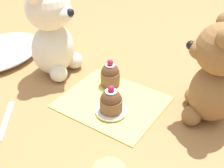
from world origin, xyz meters
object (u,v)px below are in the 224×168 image
Objects in this scene: cupcake_near_tan_bear at (111,101)px; teddy_bear_tan at (215,73)px; cupcake_near_cream_bear at (110,75)px; teaspoon at (6,120)px; teddy_bear_cream at (52,31)px; saucer_plate at (111,111)px.

teddy_bear_tan is at bearing -57.76° from cupcake_near_tan_bear.
teddy_bear_tan reaches higher than cupcake_near_cream_bear.
cupcake_near_tan_bear is at bearing 92.97° from teaspoon.
teddy_bear_tan is at bearing -88.74° from teddy_bear_cream.
teddy_bear_tan is 0.47m from teaspoon.
teddy_bear_cream is 0.26m from cupcake_near_tan_bear.
cupcake_near_cream_bear is (-0.02, 0.25, -0.08)m from teddy_bear_tan.
teddy_bear_cream is 3.51× the size of cupcake_near_cream_bear.
saucer_plate is at bearing 0.00° from cupcake_near_tan_bear.
teddy_bear_cream is 1.06× the size of teddy_bear_tan.
teddy_bear_cream reaches higher than saucer_plate.
teddy_bear_cream is at bearing 99.27° from cupcake_near_cream_bear.
cupcake_near_cream_bear reaches higher than saucer_plate.
saucer_plate is at bearing -144.73° from cupcake_near_cream_bear.
cupcake_near_cream_bear is at bearing -102.47° from teddy_bear_tan.
cupcake_near_cream_bear is (0.03, -0.16, -0.09)m from teddy_bear_cream.
cupcake_near_tan_bear reaches higher than cupcake_near_cream_bear.
teddy_bear_tan reaches higher than teaspoon.
teddy_bear_tan is 0.24m from saucer_plate.
teddy_bear_tan is 1.81× the size of teaspoon.
teddy_bear_cream is at bearing 73.90° from cupcake_near_tan_bear.
cupcake_near_tan_bear reaches higher than teaspoon.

